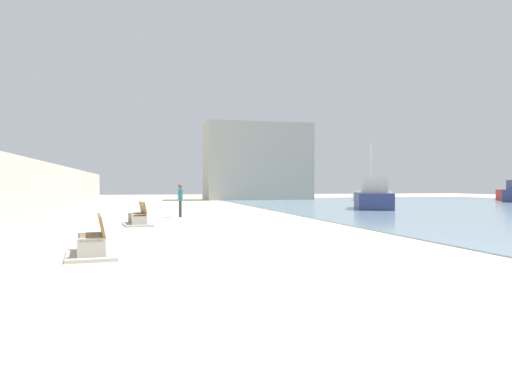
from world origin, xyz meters
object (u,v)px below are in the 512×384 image
bench_far (138,220)px  boat_mid_bay (373,197)px  bench_near (92,246)px  person_walking (180,198)px  boat_distant (373,194)px

bench_far → boat_mid_bay: boat_mid_bay is taller
bench_near → person_walking: (3.04, 13.35, 0.78)m
person_walking → boat_mid_bay: (13.49, 4.94, -0.18)m
bench_far → boat_mid_bay: size_ratio=0.41×
bench_far → person_walking: bearing=65.8°
bench_near → boat_distant: (24.08, 33.14, 0.51)m
bench_near → person_walking: size_ratio=1.27×
bench_far → bench_near: bearing=-96.2°
bench_near → boat_mid_bay: bearing=47.9°
bench_near → bench_far: size_ratio=0.99×
person_walking → boat_distant: (21.04, 19.79, -0.27)m
boat_distant → boat_mid_bay: bearing=-116.9°
bench_near → bench_far: (0.95, 8.70, 0.00)m
boat_distant → boat_mid_bay: (-7.54, -14.86, 0.09)m
bench_far → person_walking: (2.09, 4.65, 0.78)m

